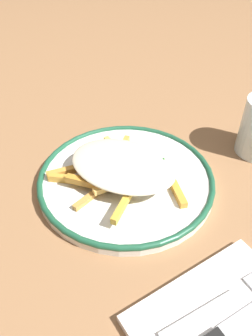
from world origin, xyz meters
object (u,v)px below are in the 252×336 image
(plate, at_px, (126,179))
(fries_heap, at_px, (121,165))
(knife, at_px, (219,335))
(napkin, at_px, (230,330))
(fork, at_px, (222,302))

(plate, relative_size, fries_heap, 1.34)
(plate, xyz_separation_m, knife, (0.28, -0.04, 0.01))
(knife, bearing_deg, fries_heap, 172.99)
(fries_heap, distance_m, napkin, 0.29)
(napkin, height_order, knife, knife)
(fork, xyz_separation_m, knife, (0.03, -0.03, 0.00))
(plate, height_order, fork, plate)
(plate, distance_m, fork, 0.25)
(fork, relative_size, knife, 0.84)
(plate, distance_m, knife, 0.28)
(plate, bearing_deg, fork, -2.32)
(fries_heap, xyz_separation_m, fork, (0.26, -0.00, -0.02))
(fries_heap, xyz_separation_m, knife, (0.28, -0.04, -0.02))
(fries_heap, relative_size, knife, 1.06)
(plate, relative_size, fork, 1.70)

